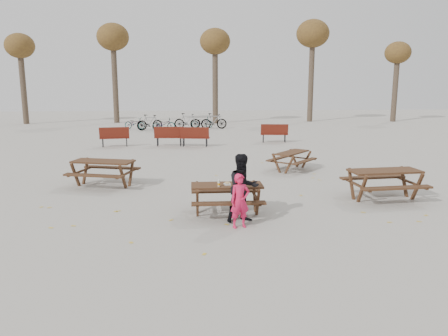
{
  "coord_description": "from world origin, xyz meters",
  "views": [
    {
      "loc": [
        -0.85,
        -10.68,
        3.34
      ],
      "look_at": [
        0.0,
        1.0,
        1.0
      ],
      "focal_mm": 35.0,
      "sensor_mm": 36.0,
      "label": 1
    }
  ],
  "objects": [
    {
      "name": "picnic_table_north",
      "position": [
        -3.73,
        3.31,
        0.42
      ],
      "size": [
        2.29,
        2.02,
        0.83
      ],
      "primitive_type": null,
      "rotation": [
        0.0,
        0.0,
        -0.27
      ],
      "color": "#331F12",
      "rests_on": "ground"
    },
    {
      "name": "picnic_table_east",
      "position": [
        4.59,
        1.08,
        0.43
      ],
      "size": [
        2.14,
        1.79,
        0.86
      ],
      "primitive_type": null,
      "rotation": [
        0.0,
        0.0,
        0.1
      ],
      "color": "#331F12",
      "rests_on": "ground"
    },
    {
      "name": "fallen_leaves",
      "position": [
        0.5,
        2.5,
        0.0
      ],
      "size": [
        11.0,
        11.0,
        0.01
      ],
      "primitive_type": null,
      "color": "gold",
      "rests_on": "ground"
    },
    {
      "name": "child",
      "position": [
        0.22,
        -1.06,
        0.64
      ],
      "size": [
        0.52,
        0.41,
        1.27
      ],
      "primitive_type": "imported",
      "rotation": [
        0.0,
        0.0,
        0.24
      ],
      "color": "#D91B4A",
      "rests_on": "ground"
    },
    {
      "name": "park_bench_row",
      "position": [
        -1.0,
        12.28,
        0.52
      ],
      "size": [
        10.14,
        1.94,
        1.03
      ],
      "color": "maroon",
      "rests_on": "ground"
    },
    {
      "name": "ground",
      "position": [
        0.0,
        0.0,
        0.0
      ],
      "size": [
        80.0,
        80.0,
        0.0
      ],
      "primitive_type": "plane",
      "color": "gray",
      "rests_on": "ground"
    },
    {
      "name": "tree_row",
      "position": [
        0.9,
        25.15,
        6.19
      ],
      "size": [
        32.17,
        3.52,
        8.26
      ],
      "color": "#382B21",
      "rests_on": "ground"
    },
    {
      "name": "food_tray",
      "position": [
        0.01,
        -0.06,
        0.79
      ],
      "size": [
        0.18,
        0.11,
        0.03
      ],
      "primitive_type": "cube",
      "color": "white",
      "rests_on": "main_picnic_table"
    },
    {
      "name": "adult",
      "position": [
        0.33,
        -0.64,
        0.83
      ],
      "size": [
        0.96,
        0.85,
        1.66
      ],
      "primitive_type": "imported",
      "rotation": [
        0.0,
        0.0,
        0.32
      ],
      "color": "black",
      "rests_on": "ground"
    },
    {
      "name": "main_picnic_table",
      "position": [
        0.0,
        0.0,
        0.59
      ],
      "size": [
        1.8,
        1.45,
        0.78
      ],
      "color": "#331F12",
      "rests_on": "ground"
    },
    {
      "name": "soda_bottle",
      "position": [
        -0.21,
        -0.19,
        0.85
      ],
      "size": [
        0.07,
        0.07,
        0.17
      ],
      "color": "silver",
      "rests_on": "main_picnic_table"
    },
    {
      "name": "bread_roll",
      "position": [
        0.01,
        -0.06,
        0.83
      ],
      "size": [
        0.14,
        0.06,
        0.05
      ],
      "primitive_type": "ellipsoid",
      "color": "tan",
      "rests_on": "food_tray"
    },
    {
      "name": "bicycle_row",
      "position": [
        -1.91,
        20.26,
        0.49
      ],
      "size": [
        7.33,
        2.17,
        1.11
      ],
      "color": "black",
      "rests_on": "ground"
    },
    {
      "name": "picnic_table_far",
      "position": [
        2.9,
        5.41,
        0.35
      ],
      "size": [
        2.07,
        2.1,
        0.71
      ],
      "primitive_type": null,
      "rotation": [
        0.0,
        0.0,
        0.85
      ],
      "color": "#331F12",
      "rests_on": "ground"
    }
  ]
}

